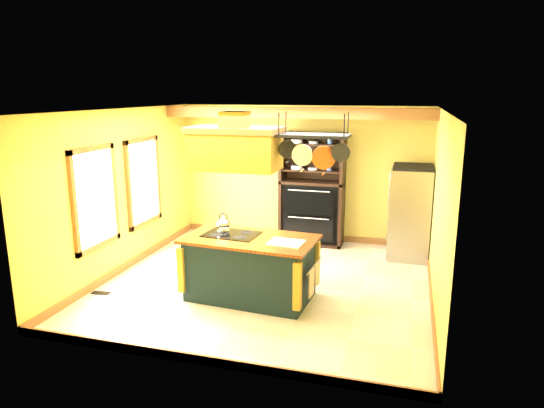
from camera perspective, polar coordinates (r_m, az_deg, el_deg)
The scene contains 15 objects.
floor at distance 7.81m, azimuth -0.56°, elevation -9.21°, with size 5.00×5.00×0.00m, color beige.
ceiling at distance 7.23m, azimuth -0.61°, elevation 10.99°, with size 5.00×5.00×0.00m, color white.
wall_back at distance 9.79m, azimuth 3.57°, elevation 3.59°, with size 5.00×0.02×2.70m, color gold.
wall_front at distance 5.14m, azimuth -8.52°, elevation -5.40°, with size 5.00×0.02×2.70m, color gold.
wall_left at distance 8.45m, azimuth -17.08°, elevation 1.49°, with size 0.02×5.00×2.70m, color gold.
wall_right at distance 7.13m, azimuth 19.07°, elevation -0.74°, with size 0.02×5.00×2.70m, color gold.
ceiling_beam at distance 8.88m, azimuth 2.56°, elevation 10.67°, with size 5.00×0.15×0.20m, color olive.
window_near at distance 7.77m, azimuth -20.05°, elevation 0.67°, with size 0.06×1.06×1.56m.
window_far at distance 8.92m, azimuth -14.84°, elevation 2.56°, with size 0.06×1.06×1.56m.
kitchen_island at distance 7.12m, azimuth -2.59°, elevation -7.44°, with size 1.95×1.18×1.11m.
range_hood at distance 6.78m, azimuth -4.35°, elevation 6.79°, with size 1.29×0.73×0.80m.
pot_rack at distance 6.47m, azimuth 4.93°, elevation 7.22°, with size 1.00×0.47×0.76m.
refrigerator at distance 9.09m, azimuth 15.88°, elevation -1.18°, with size 0.72×0.84×1.65m.
hutch at distance 9.60m, azimuth 4.75°, elevation 0.38°, with size 1.24×0.56×2.19m.
floor_register at distance 7.86m, azimuth -19.50°, elevation -9.84°, with size 0.28×0.12×0.01m, color black.
Camera 1 is at (2.05, -6.93, 2.98)m, focal length 32.00 mm.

